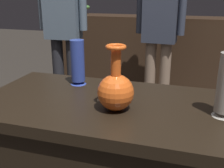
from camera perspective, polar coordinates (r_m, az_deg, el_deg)
The scene contains 6 objects.
back_display_shelf at distance 3.41m, azimuth 10.68°, elevation 5.27°, with size 2.60×0.40×0.99m.
vase_centerpiece at distance 1.14m, azimuth 0.77°, elevation -1.16°, with size 0.15×0.15×0.28m.
vase_left_accent at distance 1.47m, azimuth -7.13°, elevation 4.34°, with size 0.08×0.08×0.24m.
shelf_vase_far_left at distance 3.65m, azimuth -5.61°, elevation 15.53°, with size 0.12×0.12×0.11m.
visitor_near_left at distance 2.65m, azimuth -10.18°, elevation 12.90°, with size 0.47×0.20×1.72m.
visitor_center_back at distance 2.74m, azimuth 9.90°, elevation 11.69°, with size 0.47×0.20×1.61m.
Camera 1 is at (0.35, -1.10, 1.28)m, focal length 44.08 mm.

